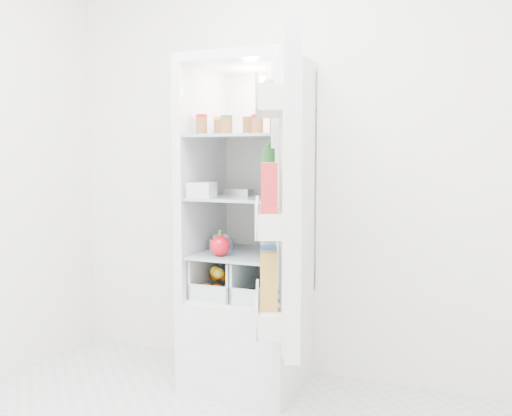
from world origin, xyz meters
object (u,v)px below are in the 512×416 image
at_px(mushroom_bowl, 221,244).
at_px(red_cabbage, 275,239).
at_px(refrigerator, 251,265).
at_px(fridge_door, 283,199).

bearing_deg(mushroom_bowl, red_cabbage, 3.36).
relative_size(refrigerator, mushroom_bowl, 13.23).
height_order(red_cabbage, fridge_door, fridge_door).
xyz_separation_m(refrigerator, fridge_door, (0.41, -0.62, 0.43)).
distance_m(red_cabbage, mushroom_bowl, 0.32).
height_order(mushroom_bowl, fridge_door, fridge_door).
bearing_deg(mushroom_bowl, refrigerator, 15.23).
bearing_deg(refrigerator, fridge_door, -56.05).
height_order(refrigerator, mushroom_bowl, refrigerator).
bearing_deg(red_cabbage, refrigerator, 170.43).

